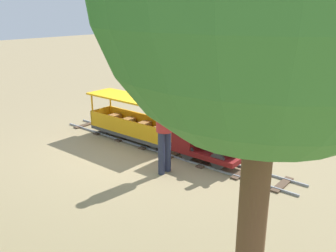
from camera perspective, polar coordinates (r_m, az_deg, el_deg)
The scene contains 7 objects.
ground_plane at distance 7.93m, azimuth -1.34°, elevation -3.45°, with size 60.00×60.00×0.00m, color #8C7A56.
track at distance 7.85m, azimuth -0.64°, elevation -3.55°, with size 0.67×6.05×0.04m.
locomotive at distance 7.10m, azimuth 5.84°, elevation -1.96°, with size 0.63×1.45×1.03m.
passenger_car at distance 8.29m, azimuth -5.41°, elevation 0.53°, with size 0.73×2.35×0.97m.
conductor_person at distance 6.45m, azimuth -0.55°, elevation 0.47°, with size 0.30×0.30×1.62m.
park_bench at distance 10.18m, azimuth 2.91°, elevation 3.83°, with size 1.33×0.52×0.82m.
oak_tree_near at distance 10.47m, azimuth 19.76°, elevation 15.17°, with size 2.45×2.45×3.82m.
Camera 1 is at (5.59, 4.83, 2.89)m, focal length 38.96 mm.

